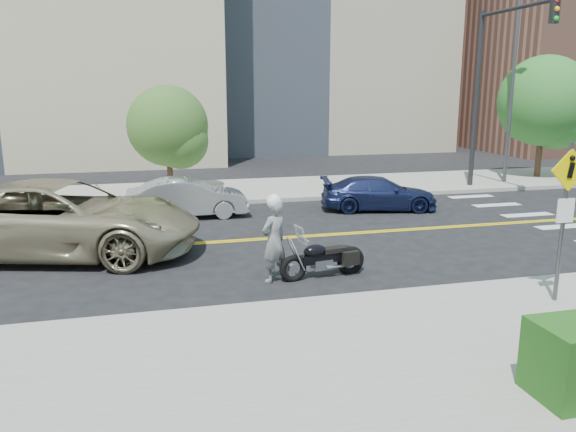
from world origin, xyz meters
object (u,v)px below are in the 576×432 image
at_px(motorcyclist, 274,238).
at_px(parked_car_blue, 379,193).
at_px(pedestrian_sign, 565,207).
at_px(parked_car_silver, 187,198).
at_px(motorcycle, 324,250).
at_px(suv, 62,219).

bearing_deg(motorcyclist, parked_car_blue, -161.03).
relative_size(pedestrian_sign, parked_car_blue, 0.75).
distance_m(parked_car_silver, parked_car_blue, 6.52).
xyz_separation_m(motorcycle, parked_car_silver, (-2.47, 6.82, 0.03)).
height_order(motorcyclist, parked_car_silver, motorcyclist).
bearing_deg(parked_car_blue, parked_car_silver, 97.72).
xyz_separation_m(pedestrian_sign, motorcycle, (-3.73, 2.83, -1.35)).
bearing_deg(pedestrian_sign, suv, 147.75).
height_order(pedestrian_sign, motorcyclist, pedestrian_sign).
bearing_deg(suv, parked_car_silver, -27.38).
relative_size(pedestrian_sign, motorcyclist, 1.55).
bearing_deg(motorcyclist, suv, -66.67).
xyz_separation_m(pedestrian_sign, suv, (-9.54, 6.02, -1.02)).
bearing_deg(motorcyclist, pedestrian_sign, 117.80).
relative_size(pedestrian_sign, motorcycle, 1.50).
bearing_deg(parked_car_silver, pedestrian_sign, -146.29).
bearing_deg(motorcyclist, parked_car_silver, -111.14).
height_order(suv, parked_car_silver, suv).
distance_m(pedestrian_sign, parked_car_silver, 11.54).
xyz_separation_m(motorcyclist, parked_car_blue, (5.16, 6.42, -0.39)).
height_order(motorcycle, parked_car_silver, parked_car_silver).
distance_m(pedestrian_sign, motorcycle, 4.87).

